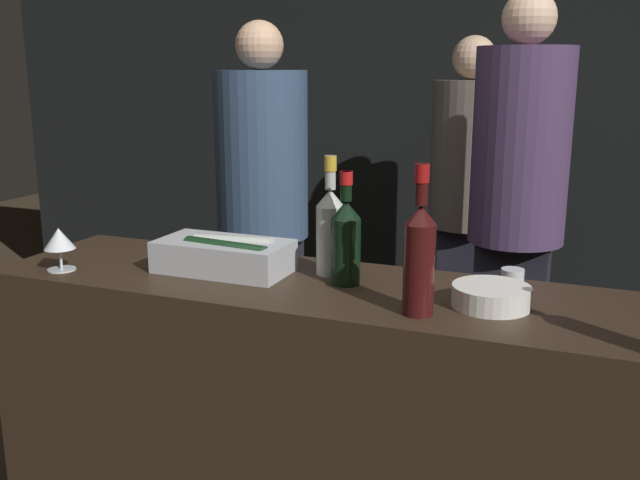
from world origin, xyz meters
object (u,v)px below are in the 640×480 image
object	(u,v)px
rose_wine_bottle	(330,227)
person_in_hoodie	(468,193)
bowl_white	(491,296)
candle_votive	(512,279)
ice_bin_with_bottles	(225,254)
person_grey_polo	(517,201)
wine_glass	(59,240)
red_wine_bottle_burgundy	(346,239)
red_wine_bottle_tall	(419,254)
person_blond_tee	(262,201)

from	to	relation	value
rose_wine_bottle	person_in_hoodie	world-z (taller)	person_in_hoodie
bowl_white	candle_votive	xyz separation A→B (m)	(0.03, 0.18, -0.00)
ice_bin_with_bottles	person_in_hoodie	bearing A→B (deg)	77.58
ice_bin_with_bottles	person_in_hoodie	world-z (taller)	person_in_hoodie
person_grey_polo	bowl_white	bearing A→B (deg)	151.13
bowl_white	wine_glass	world-z (taller)	wine_glass
bowl_white	red_wine_bottle_burgundy	xyz separation A→B (m)	(-0.41, 0.05, 0.10)
bowl_white	red_wine_bottle_burgundy	distance (m)	0.43
candle_votive	red_wine_bottle_burgundy	world-z (taller)	red_wine_bottle_burgundy
candle_votive	red_wine_bottle_burgundy	size ratio (longest dim) A/B	0.20
red_wine_bottle_tall	candle_votive	bearing A→B (deg)	57.94
person_grey_polo	person_in_hoodie	bearing A→B (deg)	-5.31
red_wine_bottle_tall	person_grey_polo	bearing A→B (deg)	86.82
bowl_white	person_grey_polo	bearing A→B (deg)	94.03
candle_votive	person_blond_tee	size ratio (longest dim) A/B	0.04
bowl_white	wine_glass	size ratio (longest dim) A/B	1.54
ice_bin_with_bottles	rose_wine_bottle	world-z (taller)	rose_wine_bottle
red_wine_bottle_burgundy	person_blond_tee	size ratio (longest dim) A/B	0.18
wine_glass	bowl_white	bearing A→B (deg)	6.41
ice_bin_with_bottles	person_in_hoodie	xyz separation A→B (m)	(0.39, 1.77, -0.07)
bowl_white	ice_bin_with_bottles	bearing A→B (deg)	177.70
bowl_white	red_wine_bottle_tall	size ratio (longest dim) A/B	0.53
candle_votive	red_wine_bottle_tall	size ratio (longest dim) A/B	0.17
ice_bin_with_bottles	red_wine_bottle_tall	bearing A→B (deg)	-13.80
ice_bin_with_bottles	bowl_white	bearing A→B (deg)	-2.30
red_wine_bottle_burgundy	person_grey_polo	bearing A→B (deg)	74.26
wine_glass	person_blond_tee	size ratio (longest dim) A/B	0.07
bowl_white	person_grey_polo	distance (m)	1.21
ice_bin_with_bottles	person_blond_tee	size ratio (longest dim) A/B	0.22
ice_bin_with_bottles	red_wine_bottle_tall	xyz separation A→B (m)	(0.62, -0.15, 0.10)
wine_glass	red_wine_bottle_burgundy	xyz separation A→B (m)	(0.84, 0.19, 0.04)
person_in_hoodie	red_wine_bottle_tall	bearing A→B (deg)	89.76
wine_glass	person_in_hoodie	bearing A→B (deg)	66.26
candle_votive	person_grey_polo	distance (m)	1.03
ice_bin_with_bottles	person_blond_tee	xyz separation A→B (m)	(-0.41, 1.07, -0.05)
bowl_white	rose_wine_bottle	size ratio (longest dim) A/B	0.57
person_in_hoodie	person_blond_tee	world-z (taller)	person_blond_tee
wine_glass	person_grey_polo	bearing A→B (deg)	49.18
red_wine_bottle_tall	person_in_hoodie	distance (m)	1.94
ice_bin_with_bottles	red_wine_bottle_burgundy	distance (m)	0.38
wine_glass	rose_wine_bottle	bearing A→B (deg)	19.22
red_wine_bottle_tall	person_blond_tee	bearing A→B (deg)	130.27
bowl_white	candle_votive	world-z (taller)	same
bowl_white	red_wine_bottle_burgundy	bearing A→B (deg)	173.02
candle_votive	person_in_hoodie	distance (m)	1.67
candle_votive	person_blond_tee	world-z (taller)	person_blond_tee
ice_bin_with_bottles	person_blond_tee	bearing A→B (deg)	111.05
wine_glass	candle_votive	size ratio (longest dim) A/B	2.04
wine_glass	ice_bin_with_bottles	bearing A→B (deg)	20.32
rose_wine_bottle	bowl_white	bearing A→B (deg)	-14.41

